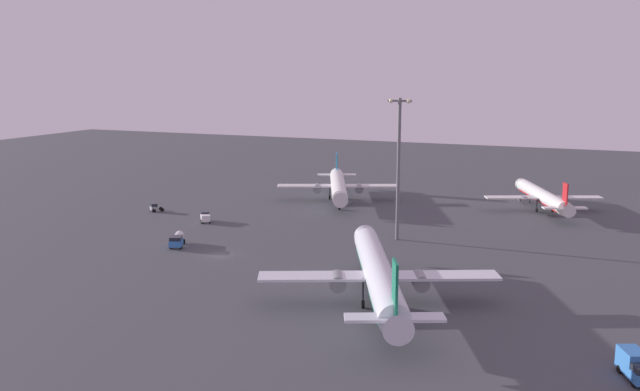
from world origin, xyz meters
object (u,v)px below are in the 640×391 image
at_px(fuel_truck, 177,239).
at_px(apron_light_central, 399,161).
at_px(cargo_loader, 205,217).
at_px(catering_truck, 636,366).
at_px(pushback_tug, 155,207).
at_px(airplane_mid_apron, 378,274).
at_px(airplane_far_stand, 338,186).
at_px(airplane_terminal_side, 543,197).

xyz_separation_m(fuel_truck, apron_light_central, (38.50, 21.45, 14.85)).
bearing_deg(cargo_loader, catering_truck, -65.34).
distance_m(fuel_truck, pushback_tug, 35.25).
bearing_deg(airplane_mid_apron, cargo_loader, 121.32).
relative_size(airplane_mid_apron, pushback_tug, 12.36).
xyz_separation_m(airplane_far_stand, cargo_loader, (-18.91, -35.35, -2.84)).
distance_m(airplane_mid_apron, airplane_terminal_side, 81.26).
xyz_separation_m(cargo_loader, catering_truck, (87.01, -50.70, 0.40)).
relative_size(airplane_mid_apron, airplane_terminal_side, 1.25).
bearing_deg(catering_truck, apron_light_central, -73.41).
bearing_deg(pushback_tug, apron_light_central, -143.56).
height_order(airplane_mid_apron, fuel_truck, airplane_mid_apron).
bearing_deg(fuel_truck, airplane_far_stand, -127.68).
bearing_deg(catering_truck, pushback_tug, -50.89).
relative_size(airplane_far_stand, apron_light_central, 1.38).
bearing_deg(airplane_terminal_side, apron_light_central, -143.62).
bearing_deg(airplane_mid_apron, airplane_terminal_side, 54.41).
distance_m(airplane_mid_apron, airplane_far_stand, 80.22).
bearing_deg(pushback_tug, cargo_loader, -155.92).
height_order(airplane_mid_apron, catering_truck, airplane_mid_apron).
height_order(cargo_loader, apron_light_central, apron_light_central).
height_order(airplane_terminal_side, cargo_loader, airplane_terminal_side).
xyz_separation_m(airplane_mid_apron, airplane_terminal_side, (17.24, 79.40, -0.90)).
bearing_deg(pushback_tug, airplane_terminal_side, -116.66).
distance_m(cargo_loader, apron_light_central, 47.29).
bearing_deg(fuel_truck, catering_truck, 134.58).
xyz_separation_m(airplane_mid_apron, pushback_tug, (-70.30, 42.58, -3.36)).
relative_size(airplane_terminal_side, apron_light_central, 1.21).
xyz_separation_m(airplane_far_stand, pushback_tug, (-36.48, -30.17, -2.95)).
bearing_deg(cargo_loader, fuel_truck, -108.13).
relative_size(cargo_loader, apron_light_central, 0.16).
relative_size(airplane_far_stand, pushback_tug, 11.29).
bearing_deg(airplane_terminal_side, pushback_tug, -179.46).
relative_size(fuel_truck, catering_truck, 1.08).
distance_m(airplane_mid_apron, apron_light_central, 40.68).
bearing_deg(airplane_far_stand, catering_truck, 106.25).
height_order(airplane_mid_apron, apron_light_central, apron_light_central).
bearing_deg(airplane_far_stand, airplane_terminal_side, 165.32).
relative_size(airplane_mid_apron, cargo_loader, 9.60).
distance_m(fuel_truck, cargo_loader, 21.67).
bearing_deg(catering_truck, airplane_far_stand, -74.41).
xyz_separation_m(pushback_tug, apron_light_central, (62.40, -4.46, 15.15)).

